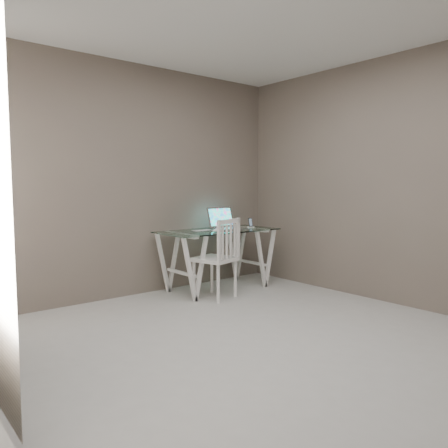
{
  "coord_description": "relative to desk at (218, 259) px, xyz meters",
  "views": [
    {
      "loc": [
        -2.44,
        -2.37,
        1.3
      ],
      "look_at": [
        0.76,
        1.52,
        0.85
      ],
      "focal_mm": 35.0,
      "sensor_mm": 36.0,
      "label": 1
    }
  ],
  "objects": [
    {
      "name": "room",
      "position": [
        -0.98,
        -1.8,
        1.33
      ],
      "size": [
        4.5,
        4.52,
        2.71
      ],
      "color": "#AEACA7",
      "rests_on": "ground"
    },
    {
      "name": "desk",
      "position": [
        0.0,
        0.0,
        0.0
      ],
      "size": [
        1.5,
        0.7,
        0.75
      ],
      "color": "silver",
      "rests_on": "ground"
    },
    {
      "name": "chair",
      "position": [
        -0.26,
        -0.37,
        0.13
      ],
      "size": [
        0.52,
        0.52,
        0.92
      ],
      "rotation": [
        0.0,
        0.0,
        0.27
      ],
      "color": "silver",
      "rests_on": "ground"
    },
    {
      "name": "laptop",
      "position": [
        0.18,
        0.07,
        0.43
      ],
      "size": [
        0.39,
        0.35,
        0.27
      ],
      "color": "#B8B7BC",
      "rests_on": "desk"
    },
    {
      "name": "keyboard",
      "position": [
        -0.22,
        0.04,
        0.37
      ],
      "size": [
        0.26,
        0.11,
        0.01
      ],
      "primitive_type": "cube",
      "color": "silver",
      "rests_on": "desk"
    },
    {
      "name": "mouse",
      "position": [
        -0.15,
        -0.17,
        0.38
      ],
      "size": [
        0.12,
        0.07,
        0.04
      ],
      "primitive_type": "ellipsoid",
      "color": "white",
      "rests_on": "desk"
    },
    {
      "name": "phone_dock",
      "position": [
        0.53,
        -0.03,
        0.4
      ],
      "size": [
        0.07,
        0.07,
        0.12
      ],
      "color": "white",
      "rests_on": "desk"
    }
  ]
}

